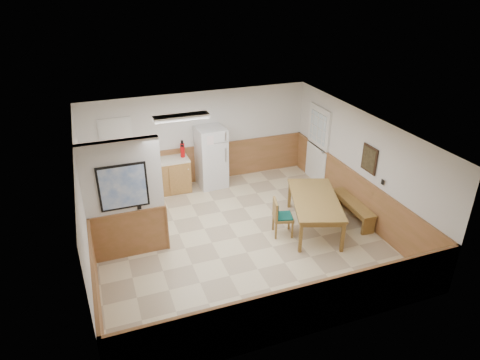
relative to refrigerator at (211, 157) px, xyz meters
name	(u,v)px	position (x,y,z in m)	size (l,w,h in m)	color
ground	(237,237)	(-0.22, -2.63, -0.82)	(6.00, 6.00, 0.00)	beige
ceiling	(237,130)	(-0.22, -2.63, 1.68)	(6.00, 6.00, 0.02)	white
back_wall	(199,138)	(-0.22, 0.37, 0.43)	(6.00, 0.02, 2.50)	silver
right_wall	(361,166)	(2.78, -2.63, 0.43)	(0.02, 6.00, 2.50)	silver
left_wall	(85,213)	(-3.22, -2.63, 0.43)	(0.02, 6.00, 2.50)	silver
wainscot_back	(200,164)	(-0.22, 0.35, -0.32)	(6.00, 0.04, 1.00)	#9C613E
wainscot_right	(356,195)	(2.76, -2.63, -0.32)	(0.04, 6.00, 1.00)	#9C613E
wainscot_left	(92,246)	(-3.20, -2.63, -0.32)	(0.04, 6.00, 1.00)	#9C613E
partition_wall	(125,202)	(-2.47, -2.43, 0.42)	(1.50, 0.20, 2.50)	silver
kitchen_counter	(158,177)	(-1.43, 0.05, -0.36)	(2.20, 0.61, 1.00)	#B07A3E
exterior_door	(317,145)	(2.75, -0.73, 0.24)	(0.07, 1.02, 2.15)	white
kitchen_window	(116,138)	(-2.32, 0.35, 0.73)	(0.80, 0.04, 1.00)	white
wall_painting	(369,159)	(2.75, -2.93, 0.73)	(0.04, 0.50, 0.60)	black
fluorescent_fixture	(181,117)	(-1.02, -1.33, 1.63)	(1.20, 0.30, 0.09)	white
refrigerator	(211,157)	(0.00, 0.00, 0.00)	(0.76, 0.74, 1.63)	silver
dining_table	(315,202)	(1.54, -2.83, -0.15)	(1.58, 2.19, 0.75)	olive
dining_bench	(353,206)	(2.58, -2.80, -0.48)	(0.40, 1.48, 0.45)	olive
dining_chair	(279,215)	(0.68, -2.81, -0.32)	(0.66, 0.52, 0.85)	olive
fire_extinguisher	(183,150)	(-0.74, 0.09, 0.28)	(0.14, 0.14, 0.45)	red
soap_bottle	(122,162)	(-2.29, 0.02, 0.19)	(0.07, 0.07, 0.22)	green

